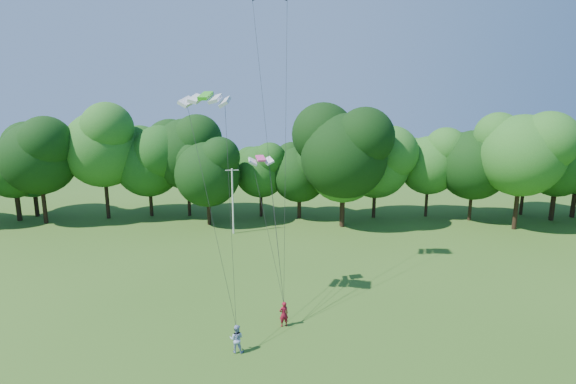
{
  "coord_description": "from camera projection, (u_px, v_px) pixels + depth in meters",
  "views": [
    {
      "loc": [
        1.46,
        -14.61,
        14.44
      ],
      "look_at": [
        1.2,
        13.0,
        8.53
      ],
      "focal_mm": 28.0,
      "sensor_mm": 36.0,
      "label": 1
    }
  ],
  "objects": [
    {
      "name": "tree_back_east",
      "position": [
        527.0,
        155.0,
        54.33
      ],
      "size": [
        8.21,
        8.21,
        11.94
      ],
      "color": "#372416",
      "rests_on": "ground"
    },
    {
      "name": "kite_pink",
      "position": [
        261.0,
        158.0,
        31.33
      ],
      "size": [
        1.9,
        1.33,
        0.39
      ],
      "rotation": [
        0.0,
        0.0,
        0.32
      ],
      "color": "#EA418D",
      "rests_on": "ground"
    },
    {
      "name": "kite_flyer_right",
      "position": [
        237.0,
        339.0,
        25.69
      ],
      "size": [
        0.87,
        0.7,
        1.68
      ],
      "primitive_type": "imported",
      "rotation": [
        0.0,
        0.0,
        3.06
      ],
      "color": "#98AAD3",
      "rests_on": "ground"
    },
    {
      "name": "tree_back_west",
      "position": [
        30.0,
        156.0,
        53.57
      ],
      "size": [
        8.14,
        8.14,
        11.84
      ],
      "color": "#362815",
      "rests_on": "ground"
    },
    {
      "name": "kite_green",
      "position": [
        206.0,
        96.0,
        27.83
      ],
      "size": [
        3.26,
        1.84,
        0.57
      ],
      "rotation": [
        0.0,
        0.0,
        -0.15
      ],
      "color": "green",
      "rests_on": "ground"
    },
    {
      "name": "tree_back_center",
      "position": [
        344.0,
        143.0,
        48.75
      ],
      "size": [
        10.4,
        10.4,
        15.13
      ],
      "color": "black",
      "rests_on": "ground"
    },
    {
      "name": "kite_flyer_left",
      "position": [
        284.0,
        314.0,
        28.62
      ],
      "size": [
        0.72,
        0.61,
        1.67
      ],
      "primitive_type": "imported",
      "rotation": [
        0.0,
        0.0,
        3.54
      ],
      "color": "maroon",
      "rests_on": "ground"
    },
    {
      "name": "utility_pole",
      "position": [
        233.0,
        200.0,
        47.46
      ],
      "size": [
        1.4,
        0.36,
        7.05
      ],
      "rotation": [
        0.0,
        0.0,
        0.2
      ],
      "color": "silver",
      "rests_on": "ground"
    }
  ]
}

